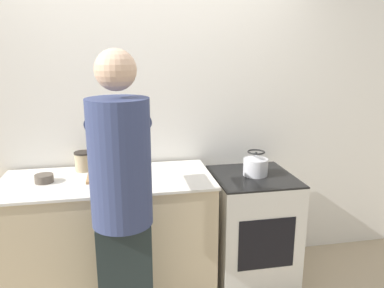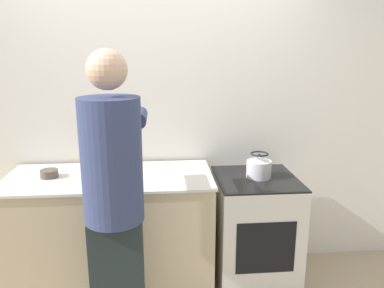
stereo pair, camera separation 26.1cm
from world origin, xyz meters
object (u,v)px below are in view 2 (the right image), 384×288
Objects in this scene: cutting_board at (115,174)px; oven at (254,232)px; kettle at (259,167)px; canister_jar at (90,158)px; knife at (113,173)px; bowl_prep at (49,174)px; person at (114,196)px.

oven is at bearing -0.95° from cutting_board.
kettle reaches higher than canister_jar.
knife is (-0.01, -0.00, 0.01)m from cutting_board.
oven is at bearing -10.68° from canister_jar.
bowl_prep is (-1.51, 0.02, 0.52)m from oven.
knife is at bearing 179.64° from kettle.
oven is 1.26m from person.
bowl_prep is 0.33m from canister_jar.
kettle is at bearing -10.18° from canister_jar.
kettle is at bearing 4.53° from knife.
bowl_prep is at bearing -175.71° from knife.
bowl_prep is at bearing -138.81° from canister_jar.
oven is 2.50× the size of cutting_board.
person is 0.83m from canister_jar.
cutting_board is (-0.06, 0.56, -0.06)m from person.
oven is 1.60m from bowl_prep.
kettle is (1.08, -0.01, 0.01)m from knife.
knife is 0.31m from canister_jar.
oven is 1.18m from knife.
cutting_board is 1.85× the size of knife.
person is 1.15m from kettle.
canister_jar is at bearing 41.19° from bowl_prep.
cutting_board is 2.46× the size of canister_jar.
bowl_prep is at bearing 179.24° from oven.
person is 0.57m from knife.
knife is (-1.06, 0.02, 0.51)m from oven.
bowl_prep is (-0.52, 0.56, -0.04)m from person.
person is at bearing -47.21° from bowl_prep.
oven is 0.53m from kettle.
person reaches higher than canister_jar.
kettle is 1.31× the size of canister_jar.
knife reaches higher than oven.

